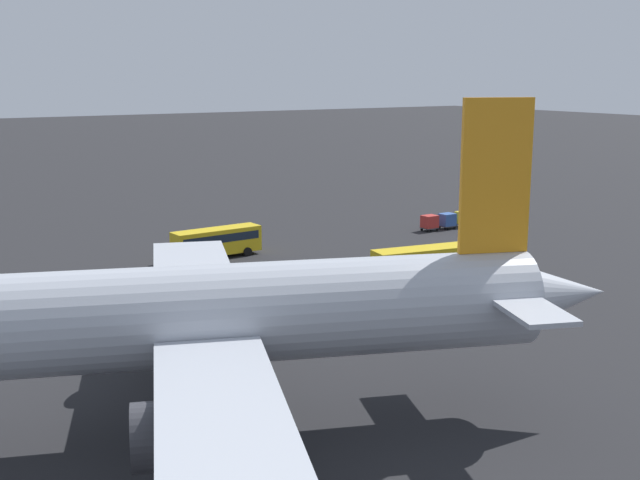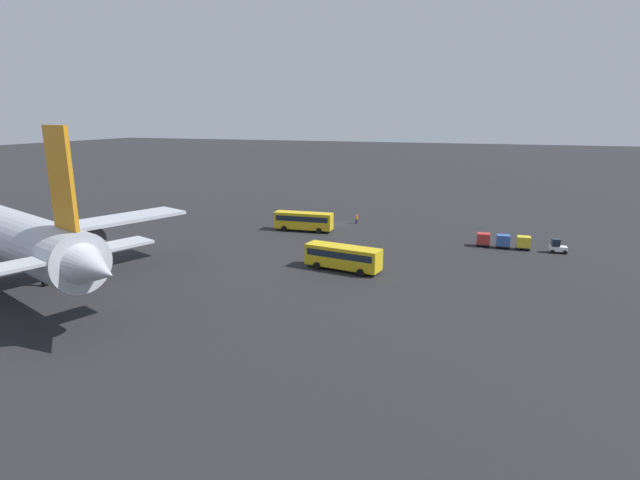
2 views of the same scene
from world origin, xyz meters
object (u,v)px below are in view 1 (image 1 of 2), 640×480
object	(u,v)px
shuttle_bus_far	(421,261)
airplane	(175,319)
cargo_cart_blue	(447,220)
worker_person	(238,230)
cargo_cart_yellow	(464,218)
shuttle_bus_near	(217,240)
baggage_tug	(490,217)
cargo_cart_red	(430,222)

from	to	relation	value
shuttle_bus_far	airplane	bearing A→B (deg)	40.21
shuttle_bus_far	cargo_cart_blue	world-z (taller)	shuttle_bus_far
airplane	cargo_cart_blue	world-z (taller)	airplane
worker_person	cargo_cart_yellow	distance (m)	30.38
shuttle_bus_far	cargo_cart_yellow	world-z (taller)	shuttle_bus_far
shuttle_bus_far	cargo_cart_blue	distance (m)	27.34
airplane	worker_person	distance (m)	57.25
shuttle_bus_near	baggage_tug	size ratio (longest dim) A/B	4.12
worker_person	shuttle_bus_far	bearing A→B (deg)	102.15
shuttle_bus_far	worker_person	size ratio (longest dim) A/B	5.96
airplane	baggage_tug	bearing A→B (deg)	-126.81
airplane	shuttle_bus_near	size ratio (longest dim) A/B	4.85
airplane	cargo_cart_red	distance (m)	65.02
airplane	baggage_tug	size ratio (longest dim) A/B	20.00
shuttle_bus_near	shuttle_bus_far	world-z (taller)	shuttle_bus_near
shuttle_bus_near	baggage_tug	world-z (taller)	shuttle_bus_near
cargo_cart_blue	airplane	bearing A→B (deg)	36.43
worker_person	baggage_tug	bearing A→B (deg)	163.49
cargo_cart_yellow	shuttle_bus_near	bearing A→B (deg)	-1.00
worker_person	cargo_cart_yellow	xyz separation A→B (m)	(-28.78, 9.73, 0.32)
cargo_cart_red	airplane	bearing A→B (deg)	38.05
shuttle_bus_near	worker_person	bearing A→B (deg)	-131.75
worker_person	cargo_cart_red	size ratio (longest dim) A/B	0.84
shuttle_bus_near	baggage_tug	distance (m)	40.53
airplane	cargo_cart_yellow	bearing A→B (deg)	-124.61
airplane	baggage_tug	world-z (taller)	airplane
baggage_tug	cargo_cart_red	world-z (taller)	baggage_tug
airplane	shuttle_bus_far	xyz separation A→B (m)	(-34.18, -20.84, -5.19)
shuttle_bus_near	cargo_cart_yellow	distance (m)	35.88
cargo_cart_yellow	baggage_tug	bearing A→B (deg)	177.82
shuttle_bus_near	cargo_cart_yellow	world-z (taller)	shuttle_bus_near
cargo_cart_yellow	cargo_cart_blue	distance (m)	2.89
airplane	cargo_cart_blue	distance (m)	67.24
airplane	baggage_tug	xyz separation A→B (m)	(-61.42, -39.64, -6.17)
shuttle_bus_far	shuttle_bus_near	bearing A→B (deg)	-47.07
airplane	worker_person	world-z (taller)	airplane
baggage_tug	cargo_cart_yellow	world-z (taller)	baggage_tug
shuttle_bus_near	cargo_cart_blue	distance (m)	32.99
shuttle_bus_far	baggage_tug	size ratio (longest dim) A/B	4.13
airplane	shuttle_bus_far	size ratio (longest dim) A/B	4.85
shuttle_bus_near	baggage_tug	xyz separation A→B (m)	(-40.51, 0.80, -1.02)
shuttle_bus_near	cargo_cart_red	xyz separation A→B (m)	(-30.08, 0.53, -0.77)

